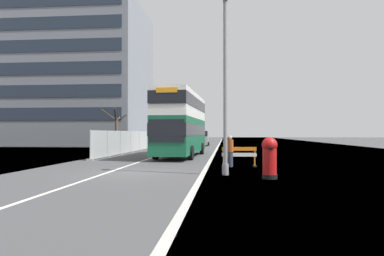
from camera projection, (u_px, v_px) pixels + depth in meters
ground at (145, 173)px, 16.74m from camera, size 140.00×280.00×0.10m
double_decker_bus at (182, 123)px, 28.15m from camera, size 3.14×11.71×4.94m
lamppost_foreground at (225, 90)px, 15.79m from camera, size 0.29×0.70×7.99m
red_pillar_postbox at (270, 156)px, 14.45m from camera, size 0.64×0.64×1.70m
roadworks_barrier at (239, 154)px, 19.59m from camera, size 1.91×0.63×1.08m
construction_site_fence at (131, 142)px, 34.02m from camera, size 0.44×20.60×2.10m
car_oncoming_near at (174, 139)px, 45.30m from camera, size 1.98×3.88×2.24m
car_receding_mid at (202, 139)px, 51.75m from camera, size 2.04×4.17×2.15m
bare_tree_far_verge_near at (116, 128)px, 44.26m from camera, size 3.22×3.33×4.93m
bare_tree_far_verge_mid at (139, 129)px, 58.32m from camera, size 2.24×2.53×4.48m
pedestrian_at_kerb at (230, 151)px, 19.52m from camera, size 0.34×0.34×1.72m
backdrop_office_block at (55, 77)px, 55.42m from camera, size 27.82×15.95×21.25m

